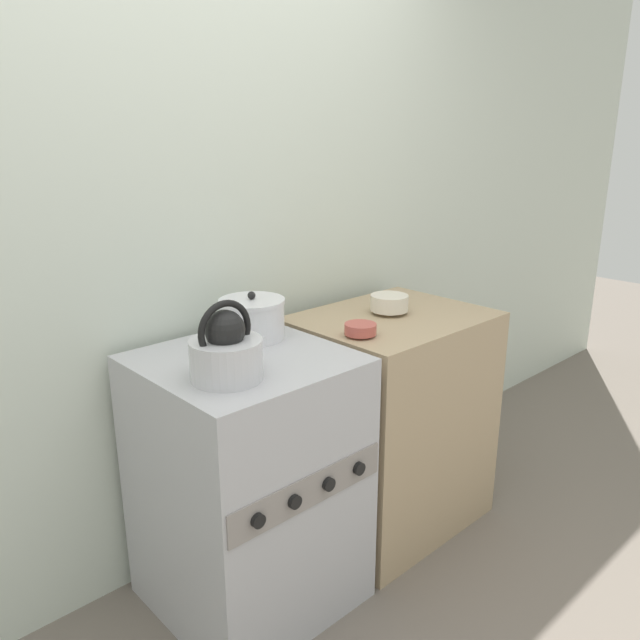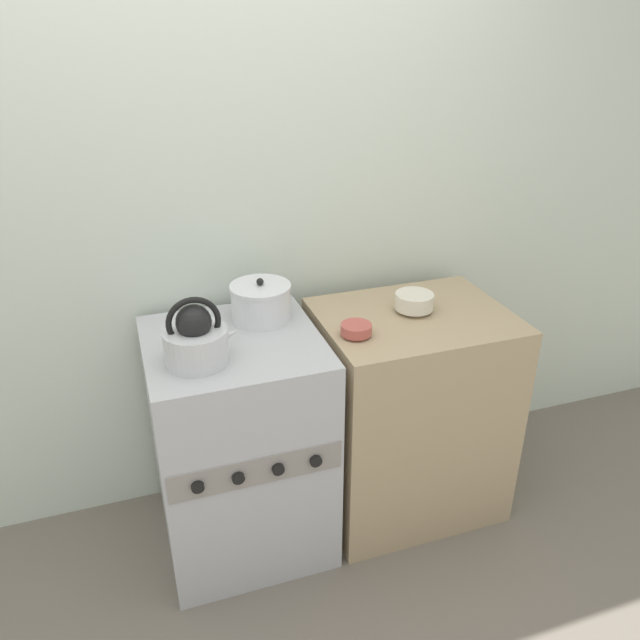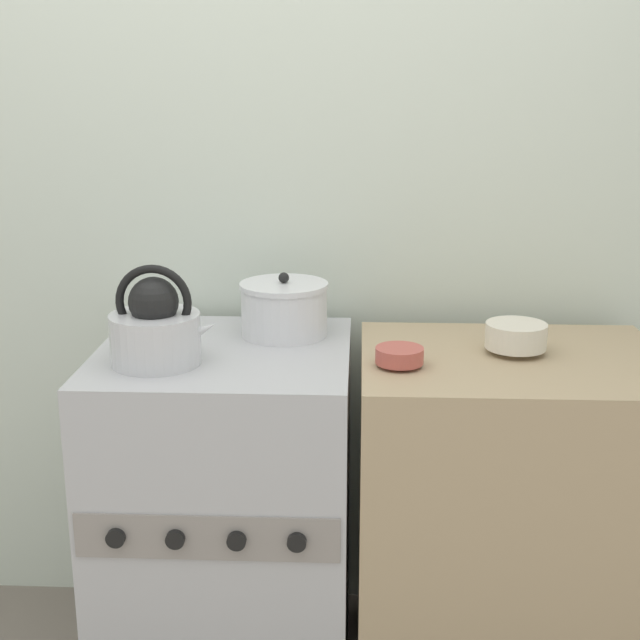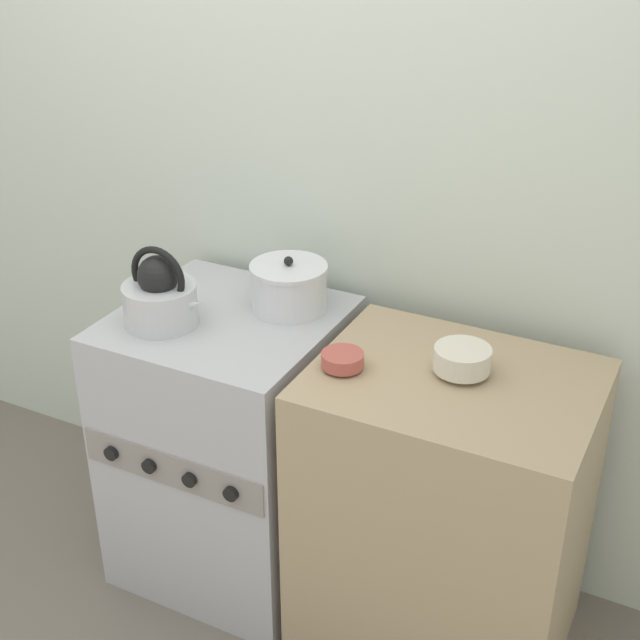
% 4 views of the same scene
% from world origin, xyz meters
% --- Properties ---
extents(wall_back, '(7.00, 0.06, 2.50)m').
position_xyz_m(wall_back, '(0.00, 0.70, 1.25)').
color(wall_back, silver).
rests_on(wall_back, ground_plane).
extents(stove, '(0.64, 0.65, 0.92)m').
position_xyz_m(stove, '(0.00, 0.31, 0.46)').
color(stove, '#B2B2B7').
rests_on(stove, ground_plane).
extents(counter, '(0.75, 0.59, 0.92)m').
position_xyz_m(counter, '(0.72, 0.30, 0.46)').
color(counter, tan).
rests_on(counter, ground_plane).
extents(kettle, '(0.26, 0.22, 0.24)m').
position_xyz_m(kettle, '(-0.14, 0.20, 1.01)').
color(kettle, silver).
rests_on(kettle, stove).
extents(cooking_pot, '(0.23, 0.23, 0.17)m').
position_xyz_m(cooking_pot, '(0.14, 0.45, 0.99)').
color(cooking_pot, silver).
rests_on(cooking_pot, stove).
extents(enamel_bowl, '(0.15, 0.15, 0.08)m').
position_xyz_m(enamel_bowl, '(0.73, 0.33, 0.96)').
color(enamel_bowl, beige).
rests_on(enamel_bowl, counter).
extents(small_ceramic_bowl, '(0.11, 0.11, 0.05)m').
position_xyz_m(small_ceramic_bowl, '(0.44, 0.21, 0.94)').
color(small_ceramic_bowl, '#B75147').
rests_on(small_ceramic_bowl, counter).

